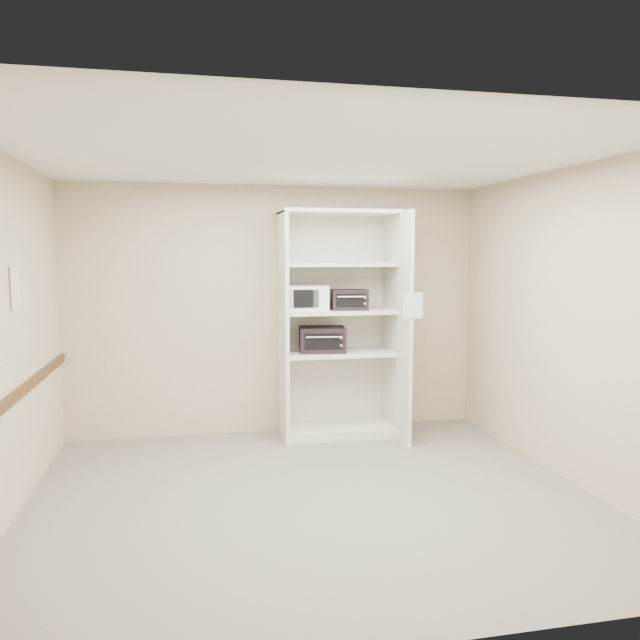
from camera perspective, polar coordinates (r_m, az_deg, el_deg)
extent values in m
cube|color=slate|center=(5.23, -0.67, -15.92)|extent=(4.50, 4.00, 0.01)
cube|color=white|center=(4.91, -0.71, 14.75)|extent=(4.50, 4.00, 0.01)
cube|color=beige|center=(6.85, -3.96, 0.91)|extent=(4.50, 0.02, 2.70)
cube|color=beige|center=(2.98, 6.89, -5.64)|extent=(4.50, 0.02, 2.70)
cube|color=beige|center=(4.97, -27.05, -1.61)|extent=(0.02, 4.00, 2.70)
cube|color=beige|center=(5.77, 21.81, -0.44)|extent=(0.02, 4.00, 2.70)
cube|color=beige|center=(6.56, -3.39, -0.63)|extent=(0.04, 0.60, 2.40)
cube|color=beige|center=(6.70, 7.01, -0.52)|extent=(0.04, 0.90, 2.40)
cube|color=beige|center=(6.97, 1.12, -0.23)|extent=(1.24, 0.02, 2.40)
cube|color=beige|center=(6.91, 1.64, -10.00)|extent=(1.16, 0.56, 0.10)
cube|color=beige|center=(6.73, 1.67, -3.03)|extent=(1.16, 0.56, 0.04)
cube|color=beige|center=(6.68, 1.68, 0.79)|extent=(1.16, 0.56, 0.04)
cube|color=beige|center=(6.65, 1.69, 5.09)|extent=(1.16, 0.56, 0.04)
cube|color=beige|center=(6.66, 1.70, 9.82)|extent=(1.24, 0.60, 0.04)
cube|color=white|center=(6.62, -1.24, 2.06)|extent=(0.45, 0.35, 0.26)
cube|color=black|center=(6.64, 2.70, 1.87)|extent=(0.41, 0.33, 0.22)
cube|color=black|center=(6.67, 0.19, -1.78)|extent=(0.52, 0.42, 0.27)
cube|color=white|center=(6.25, 8.53, 1.33)|extent=(0.20, 0.01, 0.25)
cube|color=#3D240D|center=(5.04, -26.57, -6.69)|extent=(0.04, 3.98, 0.08)
cube|color=white|center=(5.28, -26.11, 2.68)|extent=(0.01, 0.23, 0.32)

